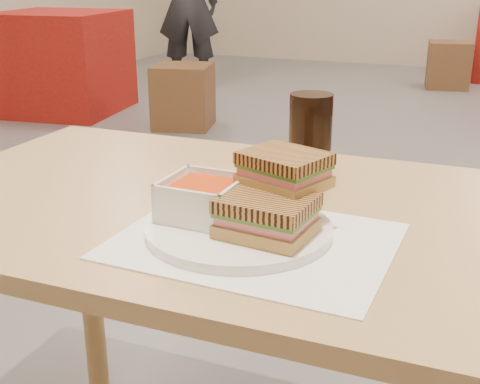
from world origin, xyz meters
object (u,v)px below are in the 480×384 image
at_px(plate, 239,229).
at_px(bg_chair_0r, 183,96).
at_px(cola_glass, 310,140).
at_px(bg_chair_2l, 448,65).
at_px(main_table, 244,266).
at_px(bg_chair_0l, 13,78).
at_px(panini_lower, 267,216).
at_px(patron_a, 188,2).
at_px(soup_bowl, 203,200).
at_px(bg_table_0, 62,62).

height_order(plate, bg_chair_0r, plate).
relative_size(cola_glass, bg_chair_2l, 0.36).
xyz_separation_m(main_table, bg_chair_0l, (-3.50, 3.31, -0.41)).
relative_size(panini_lower, bg_chair_2l, 0.30).
distance_m(bg_chair_2l, patron_a, 2.60).
bearing_deg(patron_a, bg_chair_0r, -64.50).
bearing_deg(soup_bowl, bg_chair_0r, 118.20).
xyz_separation_m(bg_table_0, bg_chair_0r, (1.16, -0.12, -0.17)).
relative_size(main_table, bg_chair_0r, 2.46).
bearing_deg(bg_table_0, bg_chair_2l, 39.32).
distance_m(bg_table_0, bg_chair_0l, 0.61).
bearing_deg(bg_chair_0r, plate, -61.01).
bearing_deg(panini_lower, bg_table_0, 131.62).
xyz_separation_m(panini_lower, bg_chair_2l, (-0.20, 5.69, -0.57)).
relative_size(plate, cola_glass, 1.68).
distance_m(soup_bowl, patron_a, 5.34).
bearing_deg(bg_chair_0r, main_table, -60.65).
xyz_separation_m(plate, panini_lower, (0.05, -0.02, 0.04)).
bearing_deg(plate, panini_lower, -20.34).
distance_m(main_table, soup_bowl, 0.19).
bearing_deg(plate, bg_chair_0l, 135.91).
xyz_separation_m(soup_bowl, bg_table_0, (-2.90, 3.36, -0.40)).
relative_size(main_table, soup_bowl, 10.67).
height_order(plate, soup_bowl, soup_bowl).
relative_size(panini_lower, patron_a, 0.08).
distance_m(bg_chair_0r, bg_chair_2l, 2.92).
relative_size(soup_bowl, panini_lower, 0.84).
bearing_deg(soup_bowl, bg_chair_0l, 135.47).
height_order(main_table, bg_chair_0l, main_table).
relative_size(bg_chair_0l, bg_chair_0r, 0.90).
bearing_deg(bg_chair_0l, soup_bowl, -44.53).
bearing_deg(main_table, bg_chair_2l, 91.17).
bearing_deg(bg_chair_2l, plate, -88.45).
relative_size(main_table, panini_lower, 8.94).
bearing_deg(bg_chair_0r, bg_chair_0l, 174.20).
relative_size(main_table, patron_a, 0.75).
xyz_separation_m(main_table, patron_a, (-2.48, 4.63, 0.17)).
xyz_separation_m(plate, bg_chair_0l, (-3.54, 3.43, -0.54)).
xyz_separation_m(cola_glass, bg_chair_0l, (-3.57, 3.16, -0.61)).
distance_m(soup_bowl, bg_chair_0r, 3.73).
height_order(main_table, cola_glass, cola_glass).
xyz_separation_m(bg_chair_0r, bg_chair_2l, (1.65, 2.41, -0.01)).
distance_m(main_table, bg_table_0, 4.37).
relative_size(bg_chair_2l, patron_a, 0.28).
distance_m(soup_bowl, bg_table_0, 4.45).
bearing_deg(bg_table_0, cola_glass, -46.10).
xyz_separation_m(soup_bowl, cola_glass, (0.09, 0.26, 0.04)).
bearing_deg(patron_a, soup_bowl, -62.64).
height_order(panini_lower, bg_table_0, panini_lower).
xyz_separation_m(soup_bowl, panini_lower, (0.11, -0.03, 0.00)).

